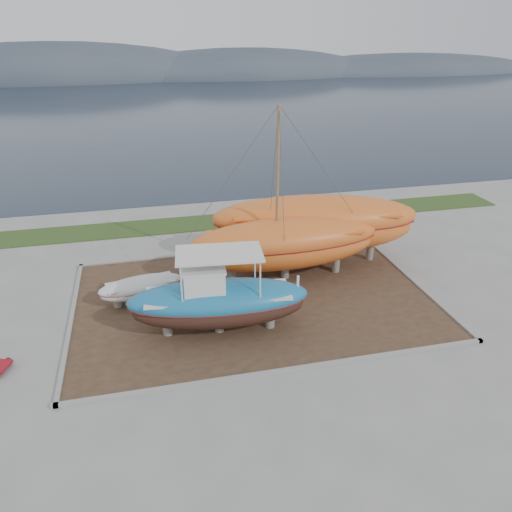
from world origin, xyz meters
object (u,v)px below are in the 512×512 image
object	(u,v)px
orange_sailboat	(287,197)
blue_caique	(218,293)
white_dinghy	(141,290)
orange_bare_hull	(314,230)

from	to	relation	value
orange_sailboat	blue_caique	bearing A→B (deg)	-136.42
white_dinghy	orange_bare_hull	world-z (taller)	orange_bare_hull
blue_caique	orange_bare_hull	xyz separation A→B (m)	(6.77, 6.15, -0.02)
blue_caique	white_dinghy	bearing A→B (deg)	139.53
orange_bare_hull	white_dinghy	bearing A→B (deg)	-156.47
white_dinghy	blue_caique	bearing A→B (deg)	-57.46
blue_caique	white_dinghy	xyz separation A→B (m)	(-3.44, 3.60, -1.35)
orange_bare_hull	orange_sailboat	bearing A→B (deg)	-133.49
blue_caique	orange_sailboat	distance (m)	6.89
white_dinghy	orange_sailboat	bearing A→B (deg)	-5.10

